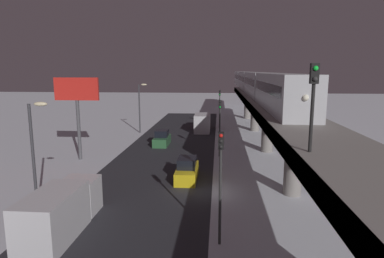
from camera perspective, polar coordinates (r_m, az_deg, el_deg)
name	(u,v)px	position (r m, az deg, el deg)	size (l,w,h in m)	color
ground_plane	(202,192)	(27.33, 1.80, -10.66)	(240.00, 240.00, 0.00)	silver
avenue_asphalt	(145,190)	(27.94, -8.12, -10.27)	(11.00, 98.61, 0.01)	#28282D
elevated_railway	(294,131)	(26.58, 17.05, -0.25)	(5.00, 98.61, 5.95)	gray
subway_train	(252,81)	(60.34, 10.27, 8.01)	(2.94, 74.07, 3.40)	#B7BABF
rail_signal	(313,92)	(15.83, 20.05, 5.92)	(0.36, 0.41, 4.00)	black
sedan_green	(162,139)	(43.78, -5.16, -1.70)	(1.80, 4.24, 1.97)	#2D6038
sedan_yellow	(187,170)	(30.07, -0.86, -7.10)	(1.80, 4.70, 1.97)	gold
box_truck	(203,122)	(53.96, 1.84, 1.14)	(2.40, 7.40, 2.80)	#A51E1E
delivery_van	(61,210)	(22.06, -21.44, -12.80)	(2.40, 7.40, 2.80)	silver
traffic_light_near	(221,172)	(18.24, 4.90, -7.38)	(0.32, 0.44, 6.40)	#2D2D2D
traffic_light_mid	(220,120)	(37.28, 4.78, 1.56)	(0.32, 0.44, 6.40)	#2D2D2D
traffic_light_far	(220,103)	(56.62, 4.75, 4.44)	(0.32, 0.44, 6.40)	#2D2D2D
commercial_billboard	(77,97)	(37.65, -19.09, 5.17)	(4.80, 0.36, 8.90)	#4C4C51
street_lamp_near	(35,145)	(24.29, -25.21, -2.42)	(1.35, 0.44, 7.65)	#38383D
street_lamp_far	(141,102)	(52.18, -8.77, 4.57)	(1.35, 0.44, 7.65)	#38383D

